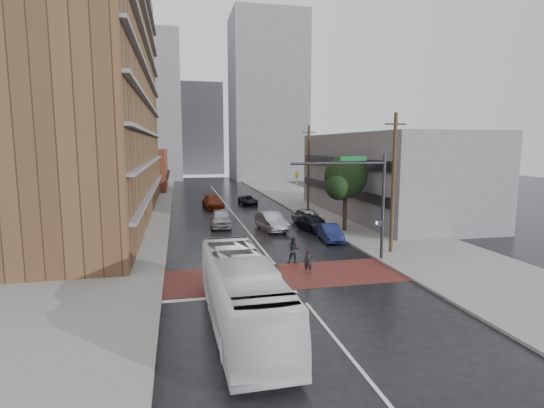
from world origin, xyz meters
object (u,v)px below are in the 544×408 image
car_travel_c (213,202)px  car_parked_far (308,217)px  pedestrian_b (294,250)px  car_parked_near (330,233)px  car_travel_a (221,218)px  car_parked_mid (313,223)px  suv_travel (248,200)px  pedestrian_a (308,261)px  transit_bus (242,293)px  car_travel_b (271,221)px

car_travel_c → car_parked_far: size_ratio=1.15×
pedestrian_b → car_parked_near: size_ratio=0.44×
car_travel_a → car_parked_mid: car_travel_a is taller
car_parked_mid → car_parked_near: bearing=-99.0°
pedestrian_b → car_travel_c: pedestrian_b is taller
suv_travel → pedestrian_b: bearing=-97.9°
pedestrian_a → pedestrian_b: 2.31m
transit_bus → car_travel_b: size_ratio=2.16×
car_travel_c → car_parked_near: size_ratio=1.32×
car_travel_b → transit_bus: bearing=-112.9°
car_travel_b → car_parked_near: (3.77, -5.17, -0.16)m
pedestrian_b → car_parked_far: bearing=90.1°
car_travel_c → suv_travel: car_travel_c is taller
pedestrian_a → car_travel_b: 13.37m
suv_travel → car_parked_near: bearing=-86.7°
car_travel_a → suv_travel: bearing=75.4°
car_travel_c → suv_travel: (4.73, 2.16, -0.19)m
pedestrian_a → pedestrian_b: bearing=121.1°
car_travel_a → suv_travel: car_travel_a is taller
car_parked_near → car_parked_mid: car_parked_near is taller
pedestrian_a → car_parked_far: bearing=96.5°
transit_bus → pedestrian_b: bearing=60.9°
car_parked_near → car_travel_b: bearing=130.9°
car_parked_far → car_travel_a: bearing=164.6°
pedestrian_b → car_parked_far: pedestrian_b is taller
car_travel_a → car_parked_mid: 8.91m
car_parked_far → car_parked_near: bearing=-102.5°
pedestrian_a → car_travel_b: (0.62, 13.36, 0.08)m
pedestrian_b → car_travel_c: 26.21m
pedestrian_b → car_travel_a: bearing=125.2°
pedestrian_a → pedestrian_b: size_ratio=0.84×
car_travel_a → pedestrian_a: bearing=-72.4°
suv_travel → car_parked_far: 15.57m
car_travel_c → car_travel_a: bearing=-96.0°
car_parked_mid → car_parked_far: bearing=72.9°
car_travel_c → car_travel_b: bearing=-79.4°
pedestrian_a → car_parked_near: size_ratio=0.37×
pedestrian_b → suv_travel: pedestrian_b is taller
pedestrian_a → transit_bus: bearing=-103.4°
car_travel_a → car_travel_c: (0.24, 12.17, -0.05)m
car_parked_near → car_travel_a: bearing=140.6°
car_travel_b → car_parked_mid: size_ratio=1.11×
car_travel_c → car_parked_mid: (7.85, -15.89, -0.12)m
transit_bus → pedestrian_b: (4.78, 9.01, -0.64)m
transit_bus → suv_travel: size_ratio=2.57×
suv_travel → car_travel_a: bearing=-113.9°
suv_travel → car_parked_far: bearing=-81.8°
pedestrian_b → car_parked_mid: pedestrian_b is taller
transit_bus → pedestrian_a: 8.47m
pedestrian_b → car_travel_b: bearing=106.5°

